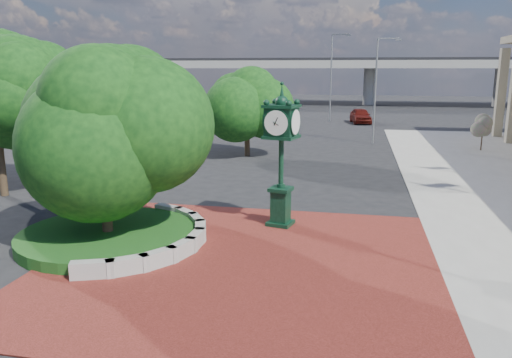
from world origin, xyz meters
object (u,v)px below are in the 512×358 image
at_px(parked_car, 361,116).
at_px(street_lamp_far, 333,71).
at_px(street_lamp_near, 378,83).
at_px(post_clock, 281,150).

relative_size(parked_car, street_lamp_far, 0.50).
bearing_deg(street_lamp_far, street_lamp_near, -75.19).
bearing_deg(parked_car, street_lamp_near, -94.93).
bearing_deg(street_lamp_far, parked_car, -20.13).
bearing_deg(parked_car, post_clock, -103.87).
bearing_deg(post_clock, parked_car, 85.38).
relative_size(street_lamp_near, street_lamp_far, 0.86).
relative_size(post_clock, street_lamp_far, 0.56).
xyz_separation_m(parked_car, street_lamp_far, (-3.20, 1.17, 4.80)).
bearing_deg(parked_car, street_lamp_far, 150.62).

